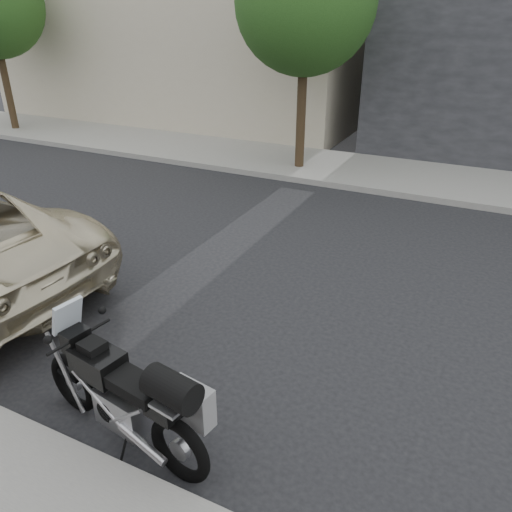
# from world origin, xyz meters

# --- Properties ---
(ground) EXTENTS (120.00, 120.00, 0.00)m
(ground) POSITION_xyz_m (0.00, 0.00, 0.00)
(ground) COLOR black
(ground) RESTS_ON ground
(far_sidewalk) EXTENTS (44.00, 3.00, 0.15)m
(far_sidewalk) POSITION_xyz_m (0.00, -6.50, 0.07)
(far_sidewalk) COLOR gray
(far_sidewalk) RESTS_ON ground
(far_building_cream) EXTENTS (14.00, 11.00, 8.00)m
(far_building_cream) POSITION_xyz_m (9.00, -13.50, 4.00)
(far_building_cream) COLOR #BBAF96
(far_building_cream) RESTS_ON ground
(street_tree_mid) EXTENTS (3.40, 3.40, 5.70)m
(street_tree_mid) POSITION_xyz_m (2.00, -6.00, 4.14)
(street_tree_mid) COLOR #382A19
(street_tree_mid) RESTS_ON far_sidewalk
(motorcycle) EXTENTS (2.27, 0.78, 1.45)m
(motorcycle) POSITION_xyz_m (-0.11, 3.66, 0.62)
(motorcycle) COLOR black
(motorcycle) RESTS_ON ground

